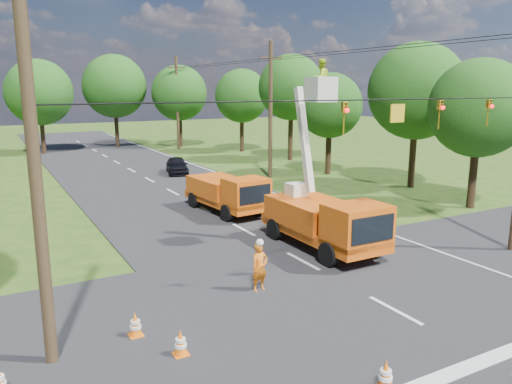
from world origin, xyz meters
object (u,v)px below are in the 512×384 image
tree_right_c (330,106)px  traffic_cone_5 (135,325)px  pole_right_far (177,102)px  tree_right_b (417,91)px  traffic_cone_2 (303,232)px  tree_far_c (179,93)px  ground_worker (260,267)px  traffic_cone_4 (181,343)px  tree_right_a (479,108)px  tree_far_b (114,86)px  traffic_cone_7 (249,188)px  pole_left (36,184)px  second_truck (228,192)px  pole_right_mid (270,109)px  tree_far_a (39,93)px  tree_right_e (242,96)px  distant_car (177,165)px  bucket_truck (324,212)px  tree_right_d (291,88)px  traffic_cone_0 (386,375)px  traffic_cone_3 (281,214)px

tree_right_c → traffic_cone_5: bearing=-137.6°
pole_right_far → tree_right_b: size_ratio=1.04×
traffic_cone_2 → tree_far_c: 37.77m
ground_worker → traffic_cone_4: (-3.77, -2.64, -0.47)m
tree_right_a → tree_far_b: bearing=105.1°
tree_far_c → ground_worker: bearing=-106.9°
ground_worker → traffic_cone_7: 15.62m
pole_left → tree_right_c: size_ratio=1.15×
second_truck → pole_right_mid: (7.63, 8.48, 3.98)m
second_truck → tree_far_b: 34.03m
tree_far_c → tree_far_a: bearing=176.1°
pole_right_mid → pole_left: pole_right_mid is taller
pole_left → tree_right_e: pole_left is taller
traffic_cone_4 → tree_right_c: bearing=45.7°
distant_car → bucket_truck: bearing=-78.1°
bucket_truck → tree_right_d: (13.11, 23.07, 5.05)m
distant_car → traffic_cone_5: distant_car is taller
bucket_truck → tree_far_a: size_ratio=0.82×
pole_left → tree_far_a: 43.27m
traffic_cone_4 → pole_left: pole_left is taller
second_truck → tree_right_c: size_ratio=0.76×
distant_car → tree_right_c: size_ratio=0.50×
tree_far_b → tree_right_c: bearing=-68.6°
traffic_cone_2 → tree_far_a: (-6.69, 37.51, 5.83)m
tree_right_c → tree_far_c: size_ratio=0.85×
pole_left → tree_far_b: 46.76m
second_truck → ground_worker: (-3.70, -10.15, -0.29)m
ground_worker → traffic_cone_7: bearing=57.1°
second_truck → ground_worker: 10.80m
pole_right_far → tree_right_a: (5.00, -34.00, 0.46)m
ground_worker → tree_right_a: 17.62m
bucket_truck → ground_worker: bearing=-150.4°
traffic_cone_0 → tree_far_c: 48.84m
ground_worker → tree_right_d: tree_right_d is taller
tree_far_c → traffic_cone_5: bearing=-112.0°
traffic_cone_5 → tree_right_d: (22.13, 26.74, 6.32)m
tree_right_b → tree_far_c: bearing=100.4°
traffic_cone_5 → tree_far_b: 46.37m
second_truck → bucket_truck: bearing=-89.3°
second_truck → tree_far_a: bearing=95.1°
traffic_cone_3 → tree_far_a: tree_far_a is taller
bucket_truck → traffic_cone_7: bucket_truck is taller
ground_worker → distant_car: 24.12m
second_truck → traffic_cone_4: (-7.47, -12.79, -0.76)m
traffic_cone_2 → traffic_cone_4: bearing=-140.8°
traffic_cone_7 → tree_far_b: 30.41m
distant_car → tree_right_d: bearing=25.2°
traffic_cone_3 → ground_worker: bearing=-126.1°
traffic_cone_3 → traffic_cone_5: 12.87m
tree_far_a → bucket_truck: bearing=-80.3°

